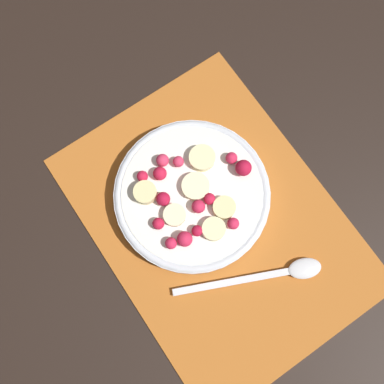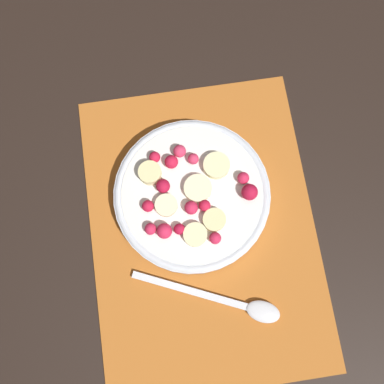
{
  "view_description": "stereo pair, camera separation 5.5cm",
  "coord_description": "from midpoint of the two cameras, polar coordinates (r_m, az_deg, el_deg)",
  "views": [
    {
      "loc": [
        -0.06,
        0.08,
        0.58
      ],
      "look_at": [
        0.05,
        0.01,
        0.04
      ],
      "focal_mm": 40.0,
      "sensor_mm": 36.0,
      "label": 1
    },
    {
      "loc": [
        -0.08,
        0.03,
        0.58
      ],
      "look_at": [
        0.05,
        0.01,
        0.04
      ],
      "focal_mm": 40.0,
      "sensor_mm": 36.0,
      "label": 2
    }
  ],
  "objects": [
    {
      "name": "ground_plane",
      "position": [
        0.58,
        0.54,
        -4.59
      ],
      "size": [
        3.0,
        3.0,
        0.0
      ],
      "primitive_type": "plane",
      "color": "black"
    },
    {
      "name": "placemat",
      "position": [
        0.58,
        0.55,
        -4.54
      ],
      "size": [
        0.41,
        0.3,
        0.01
      ],
      "color": "#B26023",
      "rests_on": "ground_plane"
    },
    {
      "name": "fruit_bowl",
      "position": [
        0.57,
        -2.73,
        -1.0
      ],
      "size": [
        0.21,
        0.21,
        0.05
      ],
      "color": "silver",
      "rests_on": "placemat"
    },
    {
      "name": "spoon",
      "position": [
        0.57,
        8.67,
        -11.29
      ],
      "size": [
        0.1,
        0.19,
        0.01
      ],
      "rotation": [
        0.0,
        0.0,
        4.29
      ],
      "color": "silver",
      "rests_on": "placemat"
    }
  ]
}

